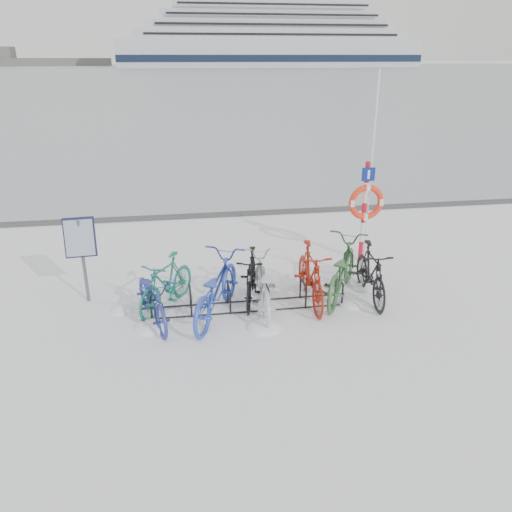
% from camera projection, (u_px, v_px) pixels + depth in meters
% --- Properties ---
extents(ground, '(900.00, 900.00, 0.00)m').
position_uv_depth(ground, '(248.00, 307.00, 9.56)').
color(ground, white).
rests_on(ground, ground).
extents(ice_sheet, '(400.00, 298.00, 0.02)m').
position_uv_depth(ice_sheet, '(175.00, 72.00, 151.54)').
color(ice_sheet, '#97A5AA').
rests_on(ice_sheet, ground).
extents(quay_edge, '(400.00, 0.25, 0.10)m').
position_uv_depth(quay_edge, '(220.00, 215.00, 14.95)').
color(quay_edge, '#3F3F42').
rests_on(quay_edge, ground).
extents(bike_rack, '(4.00, 0.48, 0.46)m').
position_uv_depth(bike_rack, '(248.00, 299.00, 9.50)').
color(bike_rack, black).
rests_on(bike_rack, ground).
extents(info_board, '(0.58, 0.26, 1.71)m').
position_uv_depth(info_board, '(80.00, 242.00, 9.34)').
color(info_board, '#595B5E').
rests_on(info_board, ground).
extents(lifebuoy_station, '(0.81, 0.23, 4.23)m').
position_uv_depth(lifebuoy_station, '(366.00, 202.00, 11.20)').
color(lifebuoy_station, red).
rests_on(lifebuoy_station, ground).
extents(cruise_ferry, '(123.85, 23.39, 40.69)m').
position_uv_depth(cruise_ferry, '(268.00, 39.00, 206.03)').
color(cruise_ferry, silver).
rests_on(cruise_ferry, ground).
extents(bike_0, '(1.14, 1.96, 0.97)m').
position_uv_depth(bike_0, '(152.00, 296.00, 8.92)').
color(bike_0, navy).
rests_on(bike_0, ground).
extents(bike_1, '(1.38, 1.74, 1.06)m').
position_uv_depth(bike_1, '(166.00, 282.00, 9.38)').
color(bike_1, '#186C5C').
rests_on(bike_1, ground).
extents(bike_2, '(1.62, 2.36, 1.17)m').
position_uv_depth(bike_2, '(215.00, 286.00, 9.05)').
color(bike_2, '#2A48BA').
rests_on(bike_2, ground).
extents(bike_3, '(0.87, 1.79, 1.03)m').
position_uv_depth(bike_3, '(251.00, 276.00, 9.67)').
color(bike_3, black).
rests_on(bike_3, ground).
extents(bike_4, '(0.84, 2.07, 1.06)m').
position_uv_depth(bike_4, '(262.00, 282.00, 9.34)').
color(bike_4, silver).
rests_on(bike_4, ground).
extents(bike_5, '(0.60, 1.98, 1.18)m').
position_uv_depth(bike_5, '(311.00, 274.00, 9.57)').
color(bike_5, maroon).
rests_on(bike_5, ground).
extents(bike_6, '(1.80, 2.34, 1.18)m').
position_uv_depth(bike_6, '(341.00, 267.00, 9.86)').
color(bike_6, '#346538').
rests_on(bike_6, ground).
extents(bike_7, '(0.68, 1.91, 1.12)m').
position_uv_depth(bike_7, '(371.00, 271.00, 9.74)').
color(bike_7, black).
rests_on(bike_7, ground).
extents(snow_drifts, '(5.45, 2.08, 0.22)m').
position_uv_depth(snow_drifts, '(253.00, 309.00, 9.48)').
color(snow_drifts, white).
rests_on(snow_drifts, ground).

